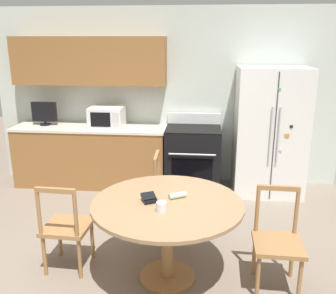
# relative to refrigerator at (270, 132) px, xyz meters

# --- Properties ---
(ground_plane) EXTENTS (14.00, 14.00, 0.00)m
(ground_plane) POSITION_rel_refrigerator_xyz_m (-1.51, -2.23, -0.89)
(ground_plane) COLOR gray
(back_wall) EXTENTS (5.20, 0.44, 2.60)m
(back_wall) POSITION_rel_refrigerator_xyz_m (-1.81, 0.36, 0.56)
(back_wall) COLOR silver
(back_wall) RESTS_ON ground_plane
(kitchen_counter) EXTENTS (2.26, 0.64, 0.90)m
(kitchen_counter) POSITION_rel_refrigerator_xyz_m (-2.60, 0.06, -0.44)
(kitchen_counter) COLOR #936033
(kitchen_counter) RESTS_ON ground_plane
(refrigerator) EXTENTS (0.95, 0.73, 1.79)m
(refrigerator) POSITION_rel_refrigerator_xyz_m (0.00, 0.00, 0.00)
(refrigerator) COLOR white
(refrigerator) RESTS_ON ground_plane
(oven_range) EXTENTS (0.79, 0.68, 1.08)m
(oven_range) POSITION_rel_refrigerator_xyz_m (-1.07, 0.04, -0.43)
(oven_range) COLOR black
(oven_range) RESTS_ON ground_plane
(microwave) EXTENTS (0.49, 0.39, 0.29)m
(microwave) POSITION_rel_refrigerator_xyz_m (-2.33, 0.06, 0.15)
(microwave) COLOR white
(microwave) RESTS_ON kitchen_counter
(countertop_tv) EXTENTS (0.37, 0.16, 0.35)m
(countertop_tv) POSITION_rel_refrigerator_xyz_m (-3.29, 0.09, 0.19)
(countertop_tv) COLOR black
(countertop_tv) RESTS_ON kitchen_counter
(dining_table) EXTENTS (1.34, 1.34, 0.77)m
(dining_table) POSITION_rel_refrigerator_xyz_m (-1.22, -2.18, -0.25)
(dining_table) COLOR #997551
(dining_table) RESTS_ON ground_plane
(dining_chair_far) EXTENTS (0.43, 0.43, 0.90)m
(dining_chair_far) POSITION_rel_refrigerator_xyz_m (-1.28, -1.21, -0.46)
(dining_chair_far) COLOR #9E7042
(dining_chair_far) RESTS_ON ground_plane
(dining_chair_left) EXTENTS (0.44, 0.44, 0.90)m
(dining_chair_left) POSITION_rel_refrigerator_xyz_m (-2.19, -2.12, -0.46)
(dining_chair_left) COLOR #9E7042
(dining_chair_left) RESTS_ON ground_plane
(dining_chair_right) EXTENTS (0.43, 0.43, 0.90)m
(dining_chair_right) POSITION_rel_refrigerator_xyz_m (-0.25, -2.19, -0.46)
(dining_chair_right) COLOR #9E7042
(dining_chair_right) RESTS_ON ground_plane
(candle_glass) EXTENTS (0.09, 0.09, 0.08)m
(candle_glass) POSITION_rel_refrigerator_xyz_m (-1.26, -2.37, -0.09)
(candle_glass) COLOR silver
(candle_glass) RESTS_ON dining_table
(folded_napkin) EXTENTS (0.17, 0.12, 0.05)m
(folded_napkin) POSITION_rel_refrigerator_xyz_m (-1.14, -2.09, -0.10)
(folded_napkin) COLOR beige
(folded_napkin) RESTS_ON dining_table
(wallet) EXTENTS (0.16, 0.17, 0.07)m
(wallet) POSITION_rel_refrigerator_xyz_m (-1.39, -2.19, -0.10)
(wallet) COLOR black
(wallet) RESTS_ON dining_table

